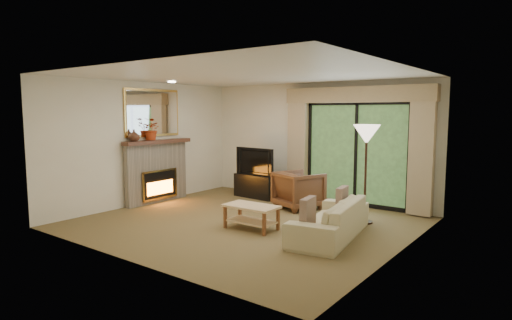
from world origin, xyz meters
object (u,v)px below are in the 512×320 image
Objects in this scene: coffee_table at (251,217)px; media_console at (258,186)px; sofa at (330,219)px; armchair at (299,190)px.

media_console is at bearing 122.98° from coffee_table.
media_console is 0.53× the size of sofa.
media_console is 1.43m from armchair.
sofa is at bearing -29.04° from media_console.
sofa is at bearing 15.70° from coffee_table.
armchair is at bearing 93.89° from coffee_table.
coffee_table is at bearing 116.87° from armchair.
armchair is 0.92× the size of coffee_table.
armchair reaches higher than media_console.
coffee_table is (0.17, -1.81, -0.18)m from armchair.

